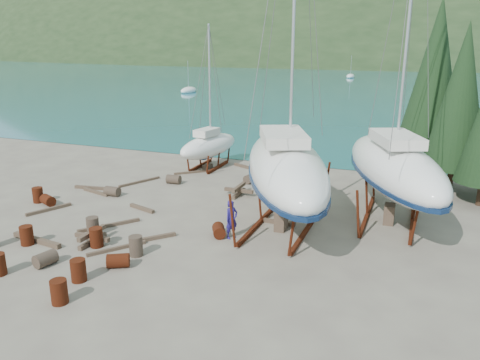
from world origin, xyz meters
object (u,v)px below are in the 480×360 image
(small_sailboat_shore, at_px, (209,145))
(large_sailboat_far, at_px, (394,167))
(large_sailboat_near, at_px, (286,167))
(worker, at_px, (232,219))

(small_sailboat_shore, bearing_deg, large_sailboat_far, -15.22)
(large_sailboat_near, distance_m, large_sailboat_far, 5.55)
(large_sailboat_near, distance_m, small_sailboat_shore, 12.27)
(worker, bearing_deg, large_sailboat_near, -10.38)
(large_sailboat_near, distance_m, worker, 3.66)
(large_sailboat_near, bearing_deg, worker, -152.06)
(small_sailboat_shore, bearing_deg, worker, -50.32)
(large_sailboat_far, relative_size, small_sailboat_shore, 1.73)
(large_sailboat_near, height_order, large_sailboat_far, large_sailboat_near)
(large_sailboat_near, bearing_deg, small_sailboat_shore, 109.26)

